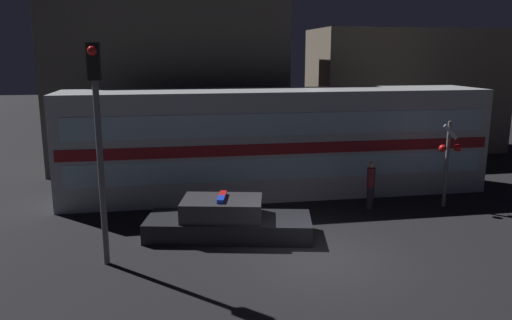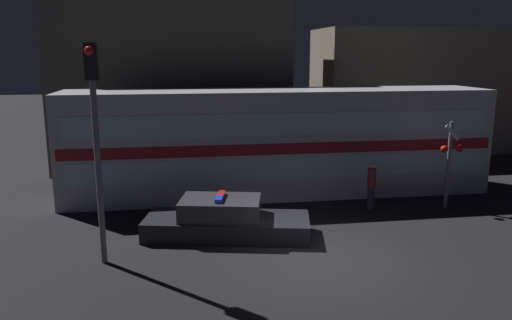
{
  "view_description": "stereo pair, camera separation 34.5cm",
  "coord_description": "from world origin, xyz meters",
  "px_view_note": "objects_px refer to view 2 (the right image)",
  "views": [
    {
      "loc": [
        -3.93,
        -12.07,
        5.4
      ],
      "look_at": [
        -0.96,
        4.45,
        1.83
      ],
      "focal_mm": 35.0,
      "sensor_mm": 36.0,
      "label": 1
    },
    {
      "loc": [
        -3.59,
        -12.13,
        5.4
      ],
      "look_at": [
        -0.96,
        4.45,
        1.83
      ],
      "focal_mm": 35.0,
      "sensor_mm": 36.0,
      "label": 2
    }
  ],
  "objects_px": {
    "train": "(278,142)",
    "crossing_signal_near": "(450,158)",
    "traffic_light_corner": "(95,126)",
    "pedestrian": "(371,186)",
    "police_car": "(225,221)"
  },
  "relations": [
    {
      "from": "police_car",
      "to": "traffic_light_corner",
      "type": "bearing_deg",
      "value": -144.16
    },
    {
      "from": "train",
      "to": "traffic_light_corner",
      "type": "relative_size",
      "value": 2.88
    },
    {
      "from": "train",
      "to": "crossing_signal_near",
      "type": "bearing_deg",
      "value": -28.21
    },
    {
      "from": "police_car",
      "to": "pedestrian",
      "type": "relative_size",
      "value": 3.01
    },
    {
      "from": "train",
      "to": "crossing_signal_near",
      "type": "distance_m",
      "value": 6.3
    },
    {
      "from": "traffic_light_corner",
      "to": "train",
      "type": "bearing_deg",
      "value": 45.52
    },
    {
      "from": "crossing_signal_near",
      "to": "train",
      "type": "bearing_deg",
      "value": 151.79
    },
    {
      "from": "train",
      "to": "pedestrian",
      "type": "distance_m",
      "value": 4.09
    },
    {
      "from": "police_car",
      "to": "crossing_signal_near",
      "type": "relative_size",
      "value": 1.67
    },
    {
      "from": "pedestrian",
      "to": "traffic_light_corner",
      "type": "xyz_separation_m",
      "value": [
        -8.69,
        -3.25,
        2.77
      ]
    },
    {
      "from": "traffic_light_corner",
      "to": "crossing_signal_near",
      "type": "bearing_deg",
      "value": 14.86
    },
    {
      "from": "pedestrian",
      "to": "crossing_signal_near",
      "type": "height_order",
      "value": "crossing_signal_near"
    },
    {
      "from": "crossing_signal_near",
      "to": "traffic_light_corner",
      "type": "height_order",
      "value": "traffic_light_corner"
    },
    {
      "from": "train",
      "to": "pedestrian",
      "type": "relative_size",
      "value": 9.48
    },
    {
      "from": "train",
      "to": "police_car",
      "type": "distance_m",
      "value": 5.44
    }
  ]
}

